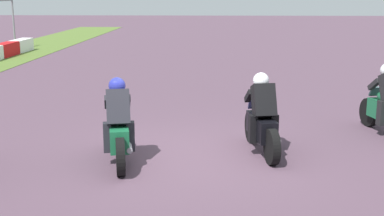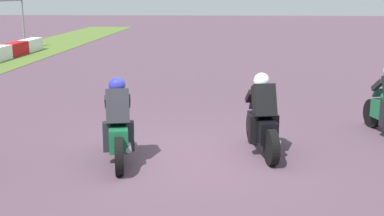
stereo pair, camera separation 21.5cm
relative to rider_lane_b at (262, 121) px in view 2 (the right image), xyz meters
The scene contains 3 objects.
ground_plane 1.45m from the rider_lane_b, 103.20° to the left, with size 120.00×120.00×0.00m, color #523C4B.
rider_lane_b is the anchor object (origin of this frame).
rider_lane_c 2.66m from the rider_lane_b, 104.63° to the left, with size 2.02×0.65×1.51m.
Camera 2 is at (-8.98, -0.59, 2.95)m, focal length 47.75 mm.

